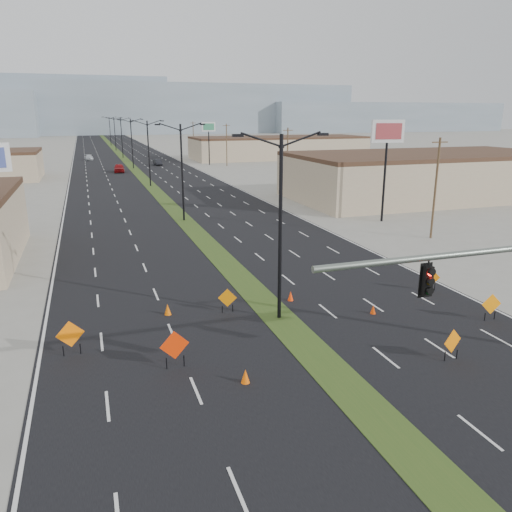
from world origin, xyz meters
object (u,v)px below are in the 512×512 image
object	(u,v)px
streetlight_0	(280,223)
car_mid	(158,162)
streetlight_4	(122,136)
cone_3	(168,309)
streetlight_1	(182,169)
car_left	(119,168)
cone_1	(291,296)
cone_2	(373,309)
construction_sign_3	(452,342)
streetlight_2	(149,151)
streetlight_5	(115,133)
construction_sign_1	(227,299)
car_far	(89,158)
cone_0	(245,376)
pole_sign_east_near	(387,139)
construction_sign_5	(431,278)
pole_sign_east_far	(209,130)
construction_sign_0	(70,335)
construction_sign_4	(491,305)
streetlight_6	(110,130)
streetlight_3	(132,142)

from	to	relation	value
streetlight_0	car_mid	distance (m)	89.34
streetlight_4	cone_3	world-z (taller)	streetlight_4
streetlight_1	car_left	size ratio (longest dim) A/B	2.09
cone_1	cone_2	xyz separation A→B (m)	(3.65, -3.44, -0.03)
streetlight_1	construction_sign_3	bearing A→B (deg)	-80.77
streetlight_2	car_mid	distance (m)	33.87
streetlight_5	car_left	distance (m)	62.60
streetlight_0	construction_sign_1	size ratio (longest dim) A/B	7.07
car_far	cone_0	xyz separation A→B (m)	(4.59, -113.77, -0.32)
car_mid	pole_sign_east_near	size ratio (longest dim) A/B	0.38
streetlight_2	construction_sign_5	xyz separation A→B (m)	(10.83, -54.99, -4.57)
construction_sign_1	car_left	bearing A→B (deg)	107.99
pole_sign_east_near	pole_sign_east_far	distance (m)	65.79
construction_sign_3	cone_3	size ratio (longest dim) A/B	2.34
construction_sign_0	pole_sign_east_near	size ratio (longest dim) A/B	0.17
streetlight_0	streetlight_5	xyz separation A→B (m)	(0.00, 140.00, 0.00)
streetlight_4	car_left	xyz separation A→B (m)	(-3.31, -34.34, -4.60)
construction_sign_4	construction_sign_5	bearing A→B (deg)	99.09
car_mid	streetlight_0	bearing A→B (deg)	-97.13
car_left	cone_2	bearing A→B (deg)	-80.10
streetlight_6	cone_3	size ratio (longest dim) A/B	15.27
pole_sign_east_far	cone_1	bearing A→B (deg)	-97.99
streetlight_4	cone_1	size ratio (longest dim) A/B	16.59
car_left	cone_3	world-z (taller)	car_left
construction_sign_1	streetlight_1	bearing A→B (deg)	101.95
car_far	pole_sign_east_far	size ratio (longest dim) A/B	0.47
streetlight_4	construction_sign_5	world-z (taller)	streetlight_4
streetlight_5	streetlight_6	bearing A→B (deg)	90.00
streetlight_2	construction_sign_1	world-z (taller)	streetlight_2
streetlight_5	pole_sign_east_far	distance (m)	56.02
streetlight_3	cone_0	size ratio (longest dim) A/B	15.71
pole_sign_east_near	cone_1	bearing A→B (deg)	-122.85
streetlight_4	construction_sign_3	xyz separation A→B (m)	(5.72, -119.16, -4.52)
streetlight_0	streetlight_1	bearing A→B (deg)	90.00
construction_sign_4	construction_sign_1	bearing A→B (deg)	165.24
streetlight_3	streetlight_5	xyz separation A→B (m)	(0.00, 56.00, 0.00)
streetlight_5	car_far	xyz separation A→B (m)	(-8.47, -32.28, -4.78)
streetlight_5	pole_sign_east_far	bearing A→B (deg)	-72.38
construction_sign_5	cone_1	world-z (taller)	construction_sign_5
streetlight_4	construction_sign_4	world-z (taller)	streetlight_4
construction_sign_1	pole_sign_east_far	bearing A→B (deg)	94.48
cone_1	streetlight_0	bearing A→B (deg)	-125.60
streetlight_1	streetlight_3	bearing A→B (deg)	90.00
car_mid	pole_sign_east_near	distance (m)	69.98
streetlight_1	construction_sign_0	xyz separation A→B (m)	(-10.86, -29.01, -4.40)
cone_1	construction_sign_1	bearing A→B (deg)	-172.30
car_far	construction_sign_5	distance (m)	108.43
cone_0	cone_3	xyz separation A→B (m)	(-1.92, 8.50, 0.01)
construction_sign_4	pole_sign_east_far	distance (m)	91.11
construction_sign_0	construction_sign_5	bearing A→B (deg)	-6.01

